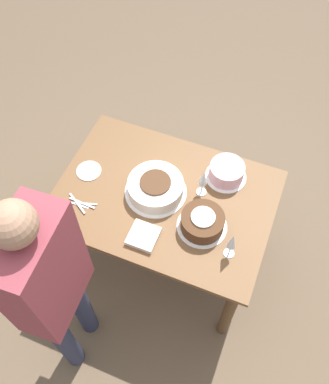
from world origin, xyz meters
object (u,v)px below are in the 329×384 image
object	(u,v)px
cake_back_decorated	(227,172)
person_cutting	(49,284)
cake_front_chocolate	(202,222)
wine_glass_far	(232,242)
cake_center_white	(156,187)
wine_glass_near	(203,179)

from	to	relation	value
cake_back_decorated	person_cutting	size ratio (longest dim) A/B	0.15
cake_front_chocolate	wine_glass_far	bearing A→B (deg)	-28.47
wine_glass_far	cake_center_white	bearing A→B (deg)	156.96
cake_front_chocolate	cake_back_decorated	world-z (taller)	cake_front_chocolate
cake_center_white	person_cutting	bearing A→B (deg)	-103.93
cake_back_decorated	person_cutting	bearing A→B (deg)	-117.49
cake_front_chocolate	cake_back_decorated	size ratio (longest dim) A/B	1.14
cake_center_white	wine_glass_far	size ratio (longest dim) A/B	1.78
person_cutting	wine_glass_far	bearing A→B (deg)	-54.53
cake_center_white	cake_back_decorated	size ratio (longest dim) A/B	1.48
cake_center_white	wine_glass_near	xyz separation A→B (m)	(0.25, 0.10, 0.09)
wine_glass_far	cake_front_chocolate	bearing A→B (deg)	151.53
cake_front_chocolate	person_cutting	bearing A→B (deg)	-127.85
cake_front_chocolate	person_cutting	xyz separation A→B (m)	(-0.53, -0.68, 0.19)
cake_front_chocolate	cake_back_decorated	bearing A→B (deg)	86.58
cake_front_chocolate	person_cutting	world-z (taller)	person_cutting
cake_back_decorated	person_cutting	distance (m)	1.20
cake_center_white	wine_glass_far	world-z (taller)	wine_glass_far
cake_front_chocolate	cake_back_decorated	distance (m)	0.38
cake_center_white	cake_front_chocolate	distance (m)	0.35
wine_glass_near	wine_glass_far	world-z (taller)	wine_glass_far
cake_back_decorated	wine_glass_far	size ratio (longest dim) A/B	1.20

